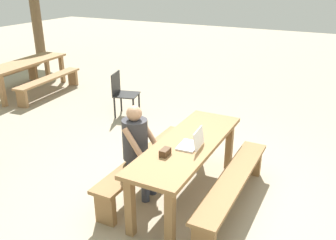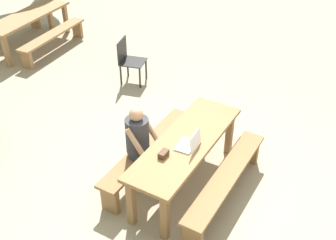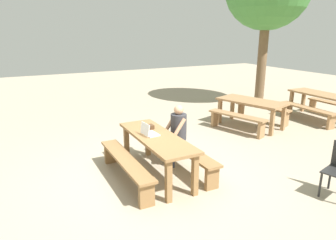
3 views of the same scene
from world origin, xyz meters
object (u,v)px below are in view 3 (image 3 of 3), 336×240
person_seated (177,130)px  picnic_table_mid (251,104)px  picnic_table_front (156,142)px  picnic_table_distant (323,98)px  laptop (149,132)px  small_pouch (151,127)px

person_seated → picnic_table_mid: (-1.27, 3.00, -0.07)m
picnic_table_front → picnic_table_distant: size_ratio=1.02×
laptop → small_pouch: size_ratio=2.22×
small_pouch → picnic_table_mid: 3.63m
picnic_table_front → laptop: 0.22m
picnic_table_front → picnic_table_mid: bearing=113.1°
small_pouch → picnic_table_distant: 5.89m
picnic_table_mid → picnic_table_front: bearing=-84.5°
laptop → picnic_table_distant: 6.12m
person_seated → picnic_table_mid: person_seated is taller
small_pouch → picnic_table_mid: small_pouch is taller
person_seated → laptop: bearing=-77.4°
small_pouch → picnic_table_distant: small_pouch is taller
laptop → picnic_table_front: bearing=-137.9°
small_pouch → laptop: bearing=-30.3°
picnic_table_front → person_seated: bearing=113.8°
picnic_table_front → small_pouch: small_pouch is taller
picnic_table_distant → picnic_table_front: bearing=-78.3°
small_pouch → picnic_table_distant: (-0.69, 5.85, -0.14)m
small_pouch → person_seated: bearing=69.1°
picnic_table_front → person_seated: size_ratio=1.73×
person_seated → picnic_table_mid: 3.26m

